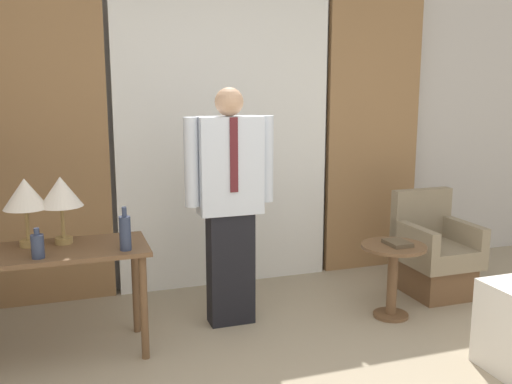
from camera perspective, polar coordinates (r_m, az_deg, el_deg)
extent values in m
cube|color=beige|center=(5.02, -3.51, 6.24)|extent=(10.00, 0.06, 2.70)
cube|color=white|center=(4.90, -3.10, 5.42)|extent=(1.86, 0.06, 2.58)
cube|color=#997047|center=(4.72, -20.16, 4.57)|extent=(0.93, 0.06, 2.58)
cube|color=#997047|center=(5.46, 11.60, 5.78)|extent=(0.93, 0.06, 2.58)
cube|color=brown|center=(3.83, -20.21, -5.65)|extent=(1.25, 0.55, 0.03)
cylinder|color=brown|center=(3.77, -11.14, -11.27)|extent=(0.05, 0.05, 0.69)
cylinder|color=brown|center=(4.16, -11.96, -9.12)|extent=(0.05, 0.05, 0.69)
cylinder|color=#9E7F47|center=(3.94, -21.77, -4.78)|extent=(0.11, 0.11, 0.04)
cylinder|color=#9E7F47|center=(3.91, -21.90, -3.03)|extent=(0.02, 0.02, 0.21)
cone|color=silver|center=(3.87, -22.11, -0.14)|extent=(0.28, 0.28, 0.19)
cylinder|color=#9E7F47|center=(3.93, -18.66, -4.60)|extent=(0.11, 0.11, 0.04)
cylinder|color=#9E7F47|center=(3.90, -18.76, -2.85)|extent=(0.02, 0.02, 0.21)
cone|color=silver|center=(3.86, -18.94, 0.05)|extent=(0.28, 0.28, 0.19)
cylinder|color=#2D3851|center=(3.65, -12.95, -4.05)|extent=(0.07, 0.07, 0.22)
cylinder|color=#2D3851|center=(3.61, -13.04, -1.93)|extent=(0.03, 0.03, 0.06)
cylinder|color=#2D3851|center=(3.64, -21.00, -5.10)|extent=(0.08, 0.08, 0.14)
cylinder|color=#2D3851|center=(3.62, -21.10, -3.69)|extent=(0.03, 0.03, 0.04)
cube|color=black|center=(4.22, -2.56, -7.63)|extent=(0.33, 0.17, 0.83)
cube|color=silver|center=(4.04, -2.65, 2.66)|extent=(0.45, 0.20, 0.69)
cube|color=#5B1E23|center=(3.93, -2.22, 3.70)|extent=(0.06, 0.01, 0.52)
cylinder|color=silver|center=(3.97, -6.50, 2.96)|extent=(0.10, 0.10, 0.62)
cylinder|color=silver|center=(4.12, 1.06, 3.32)|extent=(0.10, 0.10, 0.62)
sphere|color=tan|center=(4.00, -2.70, 9.00)|extent=(0.20, 0.20, 0.20)
cube|color=brown|center=(5.07, 17.53, -8.26)|extent=(0.46, 0.50, 0.27)
cube|color=gray|center=(5.00, 17.67, -5.91)|extent=(0.55, 0.59, 0.16)
cube|color=gray|center=(5.13, 16.19, -2.06)|extent=(0.55, 0.10, 0.42)
cube|color=gray|center=(4.82, 15.55, -4.31)|extent=(0.08, 0.59, 0.18)
cube|color=gray|center=(5.10, 19.90, -3.76)|extent=(0.08, 0.59, 0.18)
cylinder|color=brown|center=(4.56, 13.31, -11.86)|extent=(0.27, 0.27, 0.02)
cylinder|color=brown|center=(4.47, 13.46, -8.81)|extent=(0.08, 0.08, 0.54)
cylinder|color=brown|center=(4.39, 13.62, -5.32)|extent=(0.48, 0.48, 0.02)
cube|color=brown|center=(4.38, 13.96, -4.97)|extent=(0.15, 0.21, 0.03)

